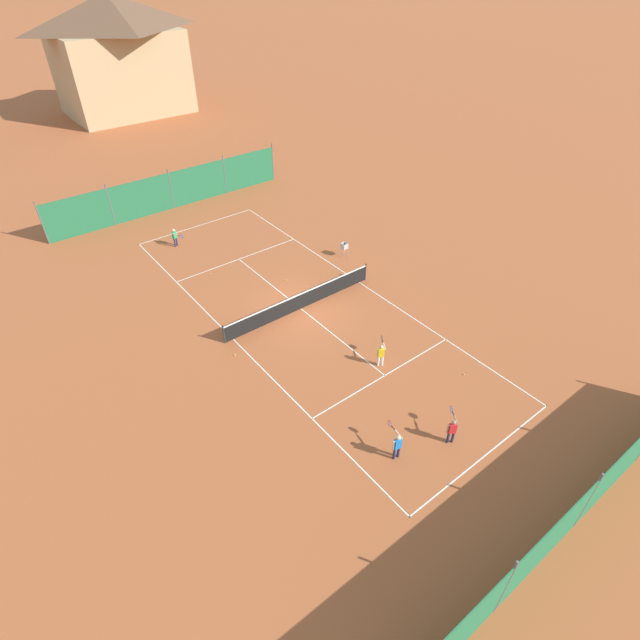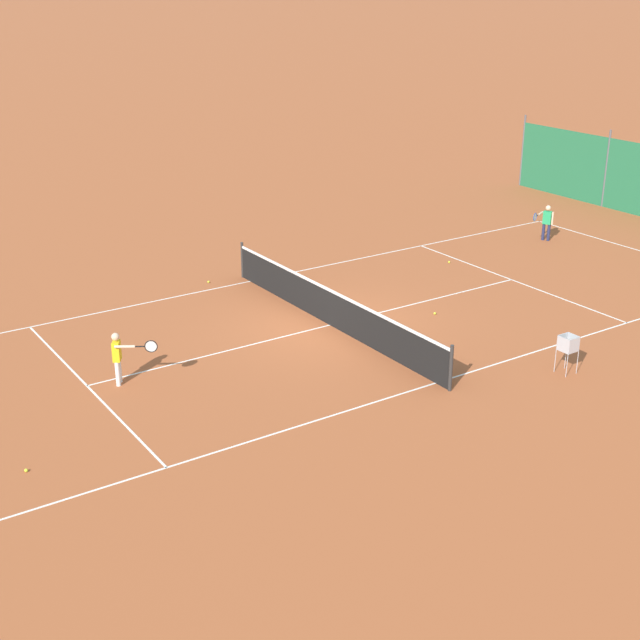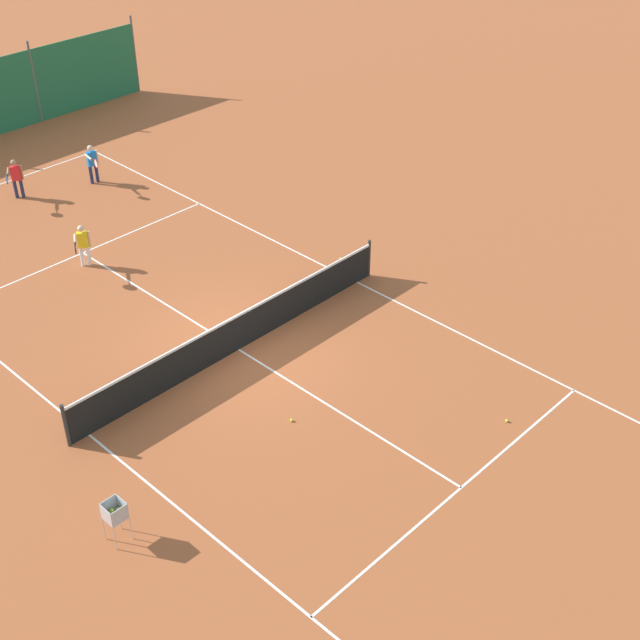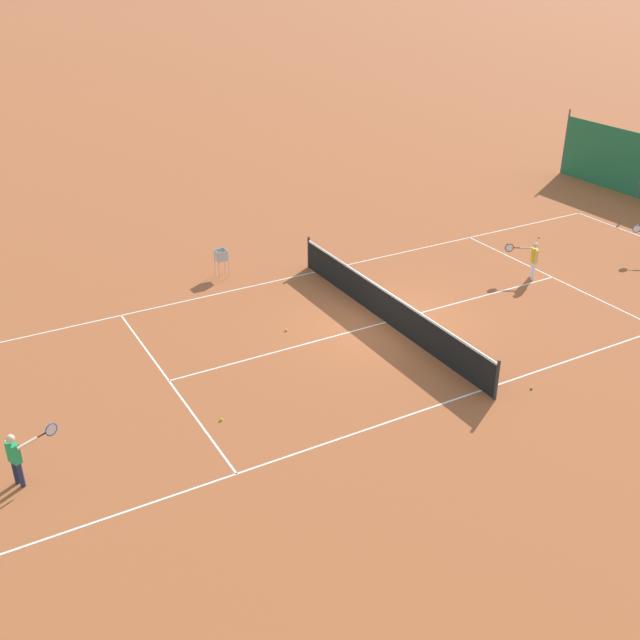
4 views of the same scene
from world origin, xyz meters
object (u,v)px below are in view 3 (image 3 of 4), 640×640
(player_far_baseline, at_px, (92,162))
(player_near_baseline, at_px, (16,176))
(tennis_ball_alley_left, at_px, (507,421))
(tennis_ball_service_box, at_px, (292,420))
(ball_hopper, at_px, (115,513))
(tennis_ball_near_corner, at_px, (341,259))
(tennis_net, at_px, (237,332))
(player_far_service, at_px, (83,243))

(player_far_baseline, bearing_deg, player_near_baseline, -19.53)
(tennis_ball_alley_left, relative_size, tennis_ball_service_box, 1.00)
(player_far_baseline, distance_m, tennis_ball_service_box, 13.05)
(player_far_baseline, height_order, tennis_ball_service_box, player_far_baseline)
(ball_hopper, bearing_deg, tennis_ball_near_corner, -158.92)
(tennis_ball_alley_left, bearing_deg, tennis_ball_service_box, -46.14)
(tennis_net, distance_m, tennis_ball_service_box, 2.88)
(player_far_service, distance_m, tennis_ball_service_box, 8.48)
(ball_hopper, bearing_deg, player_far_baseline, -122.59)
(player_far_service, relative_size, ball_hopper, 1.34)
(player_far_service, xyz_separation_m, ball_hopper, (4.98, 8.49, -0.05))
(player_far_service, height_order, tennis_ball_alley_left, player_far_service)
(player_near_baseline, height_order, tennis_ball_near_corner, player_near_baseline)
(tennis_ball_near_corner, bearing_deg, player_far_baseline, -77.68)
(player_far_service, height_order, tennis_ball_service_box, player_far_service)
(tennis_ball_alley_left, xyz_separation_m, ball_hopper, (7.50, -3.18, 0.62))
(tennis_ball_service_box, relative_size, tennis_ball_near_corner, 1.00)
(player_near_baseline, relative_size, ball_hopper, 1.39)
(player_near_baseline, bearing_deg, ball_hopper, 66.34)
(ball_hopper, bearing_deg, tennis_ball_alley_left, 157.00)
(tennis_ball_alley_left, bearing_deg, tennis_net, -69.67)
(player_far_baseline, relative_size, player_far_service, 1.04)
(tennis_net, xyz_separation_m, player_far_baseline, (-2.73, -9.82, 0.23))
(player_far_service, relative_size, tennis_ball_alley_left, 18.13)
(tennis_net, height_order, tennis_ball_near_corner, tennis_net)
(player_far_service, bearing_deg, player_far_baseline, -126.84)
(tennis_ball_service_box, bearing_deg, tennis_ball_alley_left, 133.86)
(ball_hopper, bearing_deg, player_near_baseline, -113.66)
(player_far_baseline, distance_m, player_far_service, 5.10)
(player_near_baseline, xyz_separation_m, ball_hopper, (5.85, 13.35, -0.07))
(tennis_ball_service_box, bearing_deg, ball_hopper, 0.75)
(tennis_ball_service_box, height_order, tennis_ball_near_corner, same)
(tennis_net, relative_size, tennis_ball_alley_left, 139.09)
(player_far_service, distance_m, tennis_ball_alley_left, 11.96)
(player_near_baseline, distance_m, tennis_ball_near_corner, 10.38)
(tennis_ball_alley_left, bearing_deg, ball_hopper, -23.00)
(player_near_baseline, relative_size, tennis_ball_near_corner, 18.73)
(player_far_baseline, xyz_separation_m, ball_hopper, (8.04, 12.57, -0.08))
(player_far_baseline, distance_m, player_near_baseline, 2.32)
(tennis_ball_near_corner, xyz_separation_m, ball_hopper, (9.94, 3.83, 0.62))
(player_far_service, bearing_deg, tennis_net, 93.26)
(tennis_net, xyz_separation_m, tennis_ball_service_box, (0.92, 2.70, -0.47))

